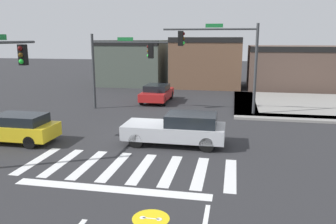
# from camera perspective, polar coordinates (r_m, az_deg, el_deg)

# --- Properties ---
(ground_plane) EXTENTS (120.00, 120.00, 0.00)m
(ground_plane) POSITION_cam_1_polar(r_m,az_deg,el_deg) (17.68, -2.23, -3.96)
(ground_plane) COLOR #2B2B2D
(crosswalk_near) EXTENTS (8.29, 3.19, 0.01)m
(crosswalk_near) POSITION_cam_1_polar(r_m,az_deg,el_deg) (13.57, -6.63, -9.15)
(crosswalk_near) COLOR silver
(crosswalk_near) RESTS_ON ground_plane
(bike_detector_marking) EXTENTS (1.06, 1.06, 0.01)m
(bike_detector_marking) POSITION_cam_1_polar(r_m,az_deg,el_deg) (9.99, -2.89, -17.37)
(bike_detector_marking) COLOR yellow
(bike_detector_marking) RESTS_ON ground_plane
(curb_corner_northeast) EXTENTS (10.00, 10.60, 0.15)m
(curb_corner_northeast) POSITION_cam_1_polar(r_m,az_deg,el_deg) (26.78, 20.66, 1.02)
(curb_corner_northeast) COLOR gray
(curb_corner_northeast) RESTS_ON ground_plane
(storefront_row) EXTENTS (23.95, 6.53, 5.01)m
(storefront_row) POSITION_cam_1_polar(r_m,az_deg,el_deg) (35.63, 7.42, 7.97)
(storefront_row) COLOR #4C564C
(storefront_row) RESTS_ON ground_plane
(traffic_signal_northwest) EXTENTS (5.39, 0.32, 5.23)m
(traffic_signal_northwest) POSITION_cam_1_polar(r_m,az_deg,el_deg) (23.85, -8.05, 8.84)
(traffic_signal_northwest) COLOR #383A3D
(traffic_signal_northwest) RESTS_ON ground_plane
(traffic_signal_northeast) EXTENTS (6.04, 0.32, 5.84)m
(traffic_signal_northeast) POSITION_cam_1_polar(r_m,az_deg,el_deg) (22.29, 8.96, 10.06)
(traffic_signal_northeast) COLOR #383A3D
(traffic_signal_northeast) RESTS_ON ground_plane
(car_red) EXTENTS (1.95, 4.24, 1.37)m
(car_red) POSITION_cam_1_polar(r_m,az_deg,el_deg) (26.80, -1.86, 3.20)
(car_red) COLOR red
(car_red) RESTS_ON ground_plane
(car_silver) EXTENTS (4.75, 1.95, 1.51)m
(car_silver) POSITION_cam_1_polar(r_m,az_deg,el_deg) (16.05, 1.73, -2.80)
(car_silver) COLOR #B7BABF
(car_silver) RESTS_ON ground_plane
(car_yellow) EXTENTS (4.51, 1.74, 1.39)m
(car_yellow) POSITION_cam_1_polar(r_m,az_deg,el_deg) (18.04, -24.63, -2.41)
(car_yellow) COLOR gold
(car_yellow) RESTS_ON ground_plane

